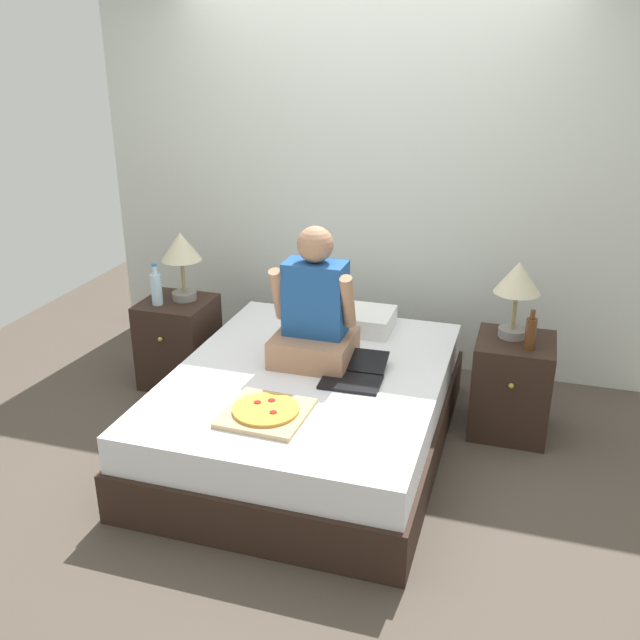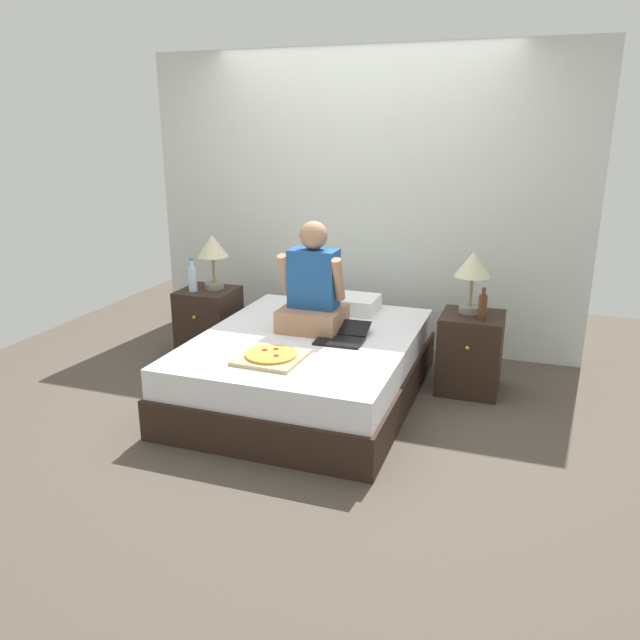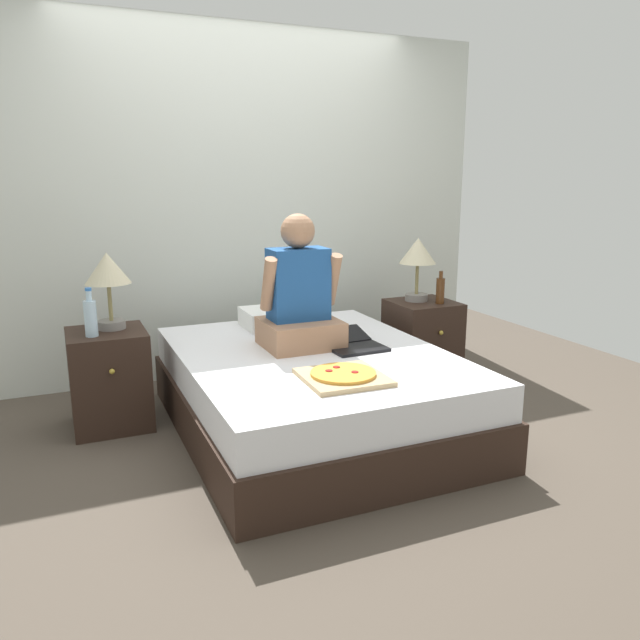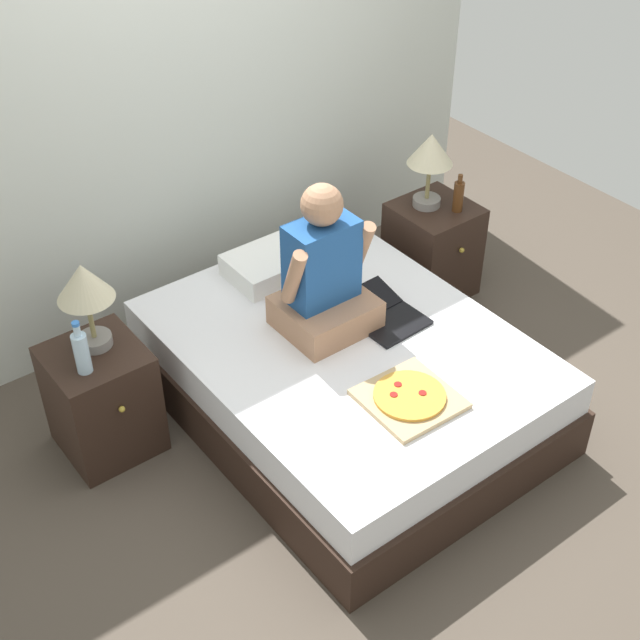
{
  "view_description": "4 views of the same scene",
  "coord_description": "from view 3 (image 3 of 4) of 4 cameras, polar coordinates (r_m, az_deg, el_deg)",
  "views": [
    {
      "loc": [
        1.1,
        -3.35,
        2.22
      ],
      "look_at": [
        0.09,
        -0.06,
        0.82
      ],
      "focal_mm": 40.0,
      "sensor_mm": 36.0,
      "label": 1
    },
    {
      "loc": [
        1.47,
        -3.89,
        1.89
      ],
      "look_at": [
        0.13,
        -0.11,
        0.63
      ],
      "focal_mm": 35.0,
      "sensor_mm": 36.0,
      "label": 2
    },
    {
      "loc": [
        -1.33,
        -3.18,
        1.47
      ],
      "look_at": [
        0.0,
        -0.1,
        0.68
      ],
      "focal_mm": 35.0,
      "sensor_mm": 36.0,
      "label": 3
    },
    {
      "loc": [
        -2.15,
        -2.6,
        3.22
      ],
      "look_at": [
        -0.13,
        0.04,
        0.63
      ],
      "focal_mm": 50.0,
      "sensor_mm": 36.0,
      "label": 4
    }
  ],
  "objects": [
    {
      "name": "ground_plane",
      "position": [
        3.75,
        -0.67,
        -9.88
      ],
      "size": [
        5.8,
        5.8,
        0.0
      ],
      "primitive_type": "plane",
      "color": "#4C4238"
    },
    {
      "name": "wall_back",
      "position": [
        4.7,
        -7.09,
        10.44
      ],
      "size": [
        3.8,
        0.12,
        2.5
      ],
      "primitive_type": "cube",
      "color": "silver",
      "rests_on": "ground"
    },
    {
      "name": "bed",
      "position": [
        3.66,
        -0.68,
        -6.55
      ],
      "size": [
        1.5,
        1.93,
        0.47
      ],
      "color": "black",
      "rests_on": "ground"
    },
    {
      "name": "nightstand_left",
      "position": [
        3.89,
        -18.69,
        -5.13
      ],
      "size": [
        0.44,
        0.47,
        0.58
      ],
      "color": "black",
      "rests_on": "ground"
    },
    {
      "name": "lamp_on_left_nightstand",
      "position": [
        3.81,
        -18.84,
        4.02
      ],
      "size": [
        0.26,
        0.26,
        0.45
      ],
      "color": "gray",
      "rests_on": "nightstand_left"
    },
    {
      "name": "water_bottle",
      "position": [
        3.7,
        -20.24,
        0.27
      ],
      "size": [
        0.07,
        0.07,
        0.28
      ],
      "color": "silver",
      "rests_on": "nightstand_left"
    },
    {
      "name": "nightstand_right",
      "position": [
        4.57,
        9.31,
        -1.9
      ],
      "size": [
        0.44,
        0.47,
        0.58
      ],
      "color": "black",
      "rests_on": "ground"
    },
    {
      "name": "lamp_on_right_nightstand",
      "position": [
        4.48,
        8.93,
        5.85
      ],
      "size": [
        0.26,
        0.26,
        0.45
      ],
      "color": "gray",
      "rests_on": "nightstand_right"
    },
    {
      "name": "beer_bottle",
      "position": [
        4.45,
        10.94,
        2.71
      ],
      "size": [
        0.06,
        0.06,
        0.23
      ],
      "color": "#512D14",
      "rests_on": "nightstand_right"
    },
    {
      "name": "pillow",
      "position": [
        4.22,
        -3.5,
        0.31
      ],
      "size": [
        0.52,
        0.34,
        0.12
      ],
      "primitive_type": "cube",
      "color": "white",
      "rests_on": "bed"
    },
    {
      "name": "person_seated",
      "position": [
        3.67,
        -1.91,
        1.99
      ],
      "size": [
        0.47,
        0.4,
        0.78
      ],
      "color": "#A37556",
      "rests_on": "bed"
    },
    {
      "name": "laptop",
      "position": [
        3.69,
        2.98,
        -2.19
      ],
      "size": [
        0.33,
        0.43,
        0.07
      ],
      "color": "black",
      "rests_on": "bed"
    },
    {
      "name": "pizza_box",
      "position": [
        3.12,
        2.13,
        -5.15
      ],
      "size": [
        0.41,
        0.41,
        0.05
      ],
      "color": "tan",
      "rests_on": "bed"
    }
  ]
}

